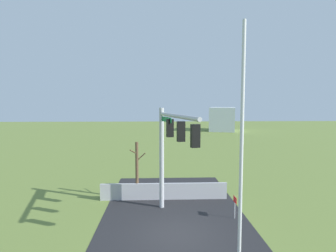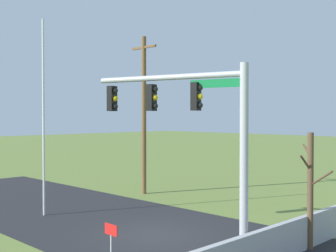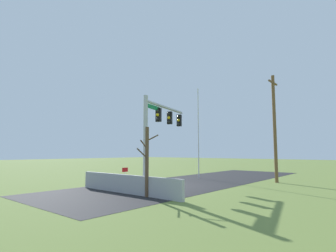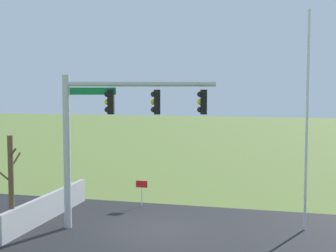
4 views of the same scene
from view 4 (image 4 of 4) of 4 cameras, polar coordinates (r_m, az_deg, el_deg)
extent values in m
plane|color=olive|center=(18.64, -1.41, -12.60)|extent=(160.00, 160.00, 0.00)
cube|color=#232326|center=(18.02, 11.27, -13.28)|extent=(28.00, 8.00, 0.01)
cube|color=#B7B5AD|center=(19.71, -14.84, -11.79)|extent=(6.00, 6.00, 0.01)
cube|color=#A8A8AD|center=(19.87, -15.51, -10.06)|extent=(0.20, 8.30, 1.09)
cylinder|color=#B2B5BA|center=(18.63, -12.33, -3.18)|extent=(0.28, 0.28, 6.05)
cylinder|color=#B2B5BA|center=(18.05, -3.38, 5.19)|extent=(5.70, 1.61, 0.20)
cube|color=#0F7238|center=(18.27, -9.23, 4.26)|extent=(1.75, 0.47, 0.28)
cube|color=black|center=(18.17, -7.04, 2.96)|extent=(0.32, 0.41, 0.96)
sphere|color=black|center=(18.18, -7.52, 3.90)|extent=(0.22, 0.22, 0.22)
sphere|color=yellow|center=(18.19, -7.51, 2.95)|extent=(0.22, 0.22, 0.22)
sphere|color=black|center=(18.20, -7.50, 2.01)|extent=(0.22, 0.22, 0.22)
cube|color=black|center=(18.03, -1.33, 2.98)|extent=(0.32, 0.41, 0.96)
sphere|color=black|center=(18.03, -1.81, 3.93)|extent=(0.22, 0.22, 0.22)
sphere|color=yellow|center=(18.03, -1.81, 2.98)|extent=(0.22, 0.22, 0.22)
sphere|color=black|center=(18.04, -1.81, 2.02)|extent=(0.22, 0.22, 0.22)
cube|color=black|center=(18.07, 4.41, 2.97)|extent=(0.32, 0.41, 0.96)
sphere|color=black|center=(18.05, 3.94, 3.92)|extent=(0.22, 0.22, 0.22)
sphere|color=yellow|center=(18.06, 3.93, 2.97)|extent=(0.22, 0.22, 0.22)
sphere|color=black|center=(18.07, 3.93, 2.02)|extent=(0.22, 0.22, 0.22)
cylinder|color=silver|center=(18.56, 16.73, 0.54)|extent=(0.10, 0.10, 8.52)
cylinder|color=brown|center=(18.17, -18.74, -7.09)|extent=(0.20, 0.20, 3.80)
cylinder|color=brown|center=(18.29, -19.74, -5.62)|extent=(0.78, 0.07, 0.57)
cylinder|color=brown|center=(17.67, -18.55, -3.12)|extent=(0.54, 0.47, 0.39)
cylinder|color=brown|center=(18.23, -18.27, -4.06)|extent=(0.12, 0.61, 0.55)
cylinder|color=silver|center=(22.06, -3.25, -8.71)|extent=(0.04, 0.04, 0.90)
cube|color=red|center=(21.93, -3.26, -7.16)|extent=(0.56, 0.02, 0.32)
camera|label=1|loc=(18.15, 41.02, 6.23)|focal=29.60mm
camera|label=2|loc=(32.93, -16.19, 2.29)|focal=47.73mm
camera|label=3|loc=(20.95, -62.21, -6.28)|focal=28.31mm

